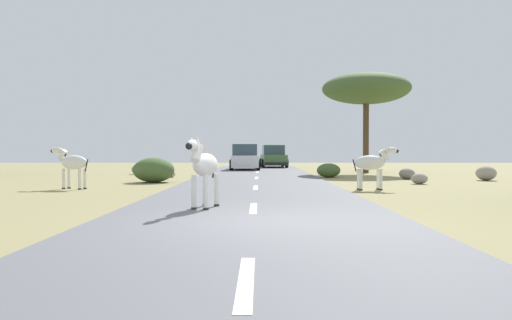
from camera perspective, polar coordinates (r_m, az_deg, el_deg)
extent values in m
plane|color=#8E8456|center=(8.84, 1.47, -7.65)|extent=(90.00, 90.00, 0.00)
cube|color=slate|center=(8.83, -0.48, -7.49)|extent=(6.00, 64.00, 0.05)
cube|color=silver|center=(4.91, -1.22, -14.16)|extent=(0.16, 2.00, 0.01)
cube|color=silver|center=(10.81, -0.31, -5.76)|extent=(0.16, 2.00, 0.01)
cube|color=silver|center=(16.78, -0.05, -3.31)|extent=(0.16, 2.00, 0.01)
cube|color=silver|center=(22.77, 0.07, -2.15)|extent=(0.16, 2.00, 0.01)
cube|color=silver|center=(28.76, 0.14, -1.47)|extent=(0.16, 2.00, 0.01)
cube|color=silver|center=(34.76, 0.18, -1.02)|extent=(0.16, 2.00, 0.01)
ellipsoid|color=silver|center=(10.91, -6.03, -0.58)|extent=(0.69, 1.18, 0.52)
cylinder|color=silver|center=(10.66, -7.41, -3.85)|extent=(0.13, 0.13, 0.75)
cylinder|color=#28231E|center=(10.69, -7.40, -5.72)|extent=(0.15, 0.15, 0.05)
cylinder|color=silver|center=(10.56, -5.98, -3.89)|extent=(0.13, 0.13, 0.75)
cylinder|color=#28231E|center=(10.59, -5.98, -5.78)|extent=(0.15, 0.15, 0.05)
cylinder|color=silver|center=(11.33, -6.05, -3.55)|extent=(0.13, 0.13, 0.75)
cylinder|color=#28231E|center=(11.36, -6.05, -5.32)|extent=(0.15, 0.15, 0.05)
cylinder|color=silver|center=(11.23, -4.70, -3.58)|extent=(0.13, 0.13, 0.75)
cylinder|color=#28231E|center=(11.27, -4.70, -5.37)|extent=(0.15, 0.15, 0.05)
cylinder|color=silver|center=(10.41, -7.04, 0.82)|extent=(0.29, 0.43, 0.44)
cube|color=black|center=(10.41, -7.04, 1.32)|extent=(0.13, 0.36, 0.31)
ellipsoid|color=silver|center=(10.17, -7.57, 1.74)|extent=(0.31, 0.52, 0.24)
ellipsoid|color=black|center=(9.99, -7.98, 1.65)|extent=(0.18, 0.20, 0.14)
cone|color=silver|center=(10.31, -7.69, 2.40)|extent=(0.11, 0.11, 0.14)
cone|color=silver|center=(10.26, -6.96, 2.41)|extent=(0.11, 0.11, 0.14)
cylinder|color=black|center=(11.43, -5.06, -1.00)|extent=(0.08, 0.16, 0.45)
ellipsoid|color=silver|center=(16.86, 13.37, -0.31)|extent=(1.10, 0.52, 0.50)
cylinder|color=silver|center=(16.87, 14.63, -2.27)|extent=(0.12, 0.12, 0.72)
cylinder|color=#28231E|center=(16.89, 14.62, -3.41)|extent=(0.13, 0.13, 0.05)
cylinder|color=silver|center=(17.12, 14.33, -2.22)|extent=(0.12, 0.12, 0.72)
cylinder|color=#28231E|center=(17.15, 14.32, -3.35)|extent=(0.13, 0.13, 0.05)
cylinder|color=silver|center=(16.65, 12.37, -2.30)|extent=(0.12, 0.12, 0.72)
cylinder|color=#28231E|center=(16.67, 12.37, -3.46)|extent=(0.13, 0.13, 0.05)
cylinder|color=silver|center=(16.91, 12.10, -2.25)|extent=(0.12, 0.12, 0.72)
cylinder|color=#28231E|center=(16.93, 12.10, -3.39)|extent=(0.13, 0.13, 0.05)
cylinder|color=silver|center=(17.02, 15.00, 0.56)|extent=(0.40, 0.23, 0.43)
cube|color=black|center=(17.02, 15.00, 0.86)|extent=(0.35, 0.07, 0.29)
ellipsoid|color=silver|center=(17.11, 15.79, 1.09)|extent=(0.48, 0.23, 0.23)
ellipsoid|color=black|center=(17.18, 16.37, 1.03)|extent=(0.17, 0.15, 0.14)
cone|color=silver|center=(17.01, 15.51, 1.48)|extent=(0.09, 0.09, 0.14)
cone|color=silver|center=(17.13, 15.35, 1.48)|extent=(0.09, 0.09, 0.14)
cylinder|color=black|center=(16.70, 11.64, -0.65)|extent=(0.15, 0.05, 0.43)
ellipsoid|color=silver|center=(17.94, -20.82, -0.27)|extent=(1.14, 0.76, 0.50)
cylinder|color=silver|center=(18.29, -21.35, -2.05)|extent=(0.14, 0.14, 0.72)
cylinder|color=#28231E|center=(18.32, -21.34, -3.10)|extent=(0.16, 0.16, 0.05)
cylinder|color=silver|center=(18.09, -21.92, -2.09)|extent=(0.14, 0.14, 0.72)
cylinder|color=#28231E|center=(18.12, -21.91, -3.15)|extent=(0.16, 0.16, 0.05)
cylinder|color=silver|center=(17.84, -19.68, -2.12)|extent=(0.14, 0.14, 0.72)
cylinder|color=#28231E|center=(17.86, -19.67, -3.20)|extent=(0.16, 0.16, 0.05)
cylinder|color=silver|center=(17.64, -20.24, -2.16)|extent=(0.14, 0.14, 0.72)
cylinder|color=#28231E|center=(17.66, -20.24, -3.25)|extent=(0.16, 0.16, 0.05)
cylinder|color=silver|center=(18.28, -22.03, 0.56)|extent=(0.42, 0.31, 0.43)
cube|color=black|center=(18.28, -22.03, 0.83)|extent=(0.34, 0.16, 0.29)
ellipsoid|color=silver|center=(18.44, -22.61, 1.05)|extent=(0.50, 0.34, 0.23)
ellipsoid|color=black|center=(18.57, -23.03, 0.99)|extent=(0.20, 0.18, 0.14)
cone|color=silver|center=(18.42, -22.20, 1.41)|extent=(0.11, 0.11, 0.14)
cone|color=silver|center=(18.32, -22.49, 1.41)|extent=(0.11, 0.11, 0.14)
cylinder|color=black|center=(17.60, -19.52, -0.60)|extent=(0.15, 0.09, 0.43)
cube|color=silver|center=(32.97, -1.38, -0.14)|extent=(1.97, 4.27, 0.80)
cube|color=#334751|center=(32.76, -1.37, 1.22)|extent=(1.73, 2.27, 0.76)
cube|color=black|center=(35.13, -1.41, -0.51)|extent=(1.72, 0.23, 0.24)
cylinder|color=black|center=(34.34, 0.10, -0.49)|extent=(0.25, 0.69, 0.68)
cylinder|color=black|center=(34.33, -2.90, -0.49)|extent=(0.25, 0.69, 0.68)
cylinder|color=black|center=(31.65, 0.28, -0.62)|extent=(0.25, 0.69, 0.68)
cylinder|color=black|center=(31.63, -2.98, -0.62)|extent=(0.25, 0.69, 0.68)
cube|color=#476B38|center=(37.93, 2.08, 0.03)|extent=(2.06, 4.30, 0.80)
cube|color=#334751|center=(38.12, 2.05, 1.20)|extent=(1.77, 2.30, 0.76)
cube|color=black|center=(35.79, 2.40, -0.48)|extent=(1.72, 0.27, 0.24)
cylinder|color=black|center=(36.52, 0.87, -0.39)|extent=(0.26, 0.69, 0.68)
cylinder|color=black|center=(36.69, 3.67, -0.39)|extent=(0.26, 0.69, 0.68)
cylinder|color=black|center=(39.21, 0.59, -0.29)|extent=(0.26, 0.69, 0.68)
cylinder|color=black|center=(39.37, 3.20, -0.28)|extent=(0.26, 0.69, 0.68)
cylinder|color=#4C3823|center=(29.91, 12.94, 2.52)|extent=(0.35, 0.35, 4.19)
ellipsoid|color=#425B2D|center=(30.13, 12.97, 8.28)|extent=(5.32, 5.32, 1.86)
ellipsoid|color=#425B2D|center=(20.77, -12.07, -1.18)|extent=(1.75, 1.58, 1.05)
ellipsoid|color=#425B2D|center=(24.38, 8.63, -1.23)|extent=(1.19, 1.07, 0.71)
ellipsoid|color=gray|center=(24.05, 25.69, -1.42)|extent=(0.88, 0.87, 0.66)
ellipsoid|color=#A89E8C|center=(24.59, -10.21, -1.62)|extent=(0.58, 0.61, 0.37)
ellipsoid|color=gray|center=(28.19, -13.87, -1.10)|extent=(0.73, 0.67, 0.56)
ellipsoid|color=gray|center=(20.48, 18.86, -2.11)|extent=(0.67, 0.56, 0.43)
ellipsoid|color=gray|center=(23.68, 17.52, -1.57)|extent=(0.73, 0.70, 0.52)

